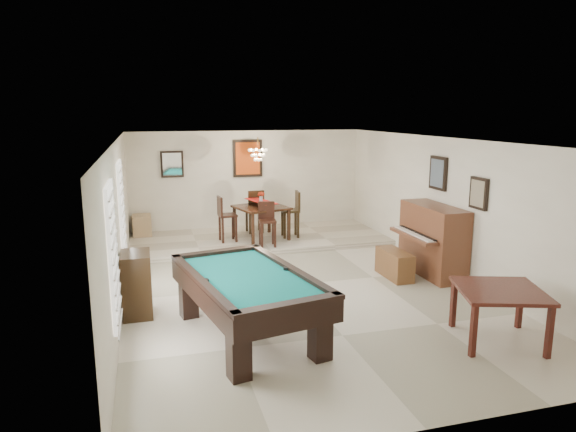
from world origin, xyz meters
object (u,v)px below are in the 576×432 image
pool_table (248,306)px  apothecary_chest (137,284)px  flower_vase (261,196)px  dining_chair_west (228,219)px  square_table (498,315)px  dining_chair_north (254,211)px  chandelier (258,150)px  dining_chair_south (267,224)px  dining_table (261,220)px  corner_bench (142,225)px  dining_chair_east (290,214)px  piano_bench (394,264)px  upright_piano (425,240)px

pool_table → apothecary_chest: (-1.49, 1.21, 0.05)m
flower_vase → dining_chair_west: bearing=-178.6°
square_table → dining_chair_north: size_ratio=1.01×
dining_chair_west → chandelier: 1.74m
pool_table → dining_chair_south: 4.43m
dining_table → dining_chair_north: 0.71m
corner_bench → dining_chair_east: bearing=-18.3°
chandelier → piano_bench: bearing=-60.1°
dining_chair_west → chandelier: (0.77, 0.18, 1.55)m
upright_piano → piano_bench: size_ratio=1.74×
corner_bench → piano_bench: bearing=-43.0°
square_table → corner_bench: size_ratio=1.99×
dining_chair_west → dining_chair_east: dining_chair_east is taller
corner_bench → upright_piano: bearing=-39.2°
dining_chair_east → chandelier: 1.70m
dining_table → dining_chair_north: bearing=91.3°
apothecary_chest → dining_chair_east: bearing=46.9°
square_table → apothecary_chest: size_ratio=1.10×
dining_table → dining_chair_north: dining_chair_north is taller
apothecary_chest → dining_table: 4.66m
dining_chair_east → piano_bench: bearing=25.4°
pool_table → upright_piano: bearing=14.2°
pool_table → dining_table: dining_table is taller
dining_chair_north → dining_chair_west: 1.07m
pool_table → corner_bench: (-1.42, 6.07, -0.07)m
square_table → chandelier: (-1.96, 6.18, 1.83)m
piano_bench → dining_table: dining_table is taller
upright_piano → dining_chair_north: upright_piano is taller
pool_table → piano_bench: (3.16, 1.80, -0.18)m
upright_piano → dining_chair_south: upright_piano is taller
dining_chair_south → chandelier: (-0.01, 0.86, 1.59)m
piano_bench → chandelier: bearing=119.9°
apothecary_chest → chandelier: 5.07m
dining_chair_north → corner_bench: 2.75m
corner_bench → apothecary_chest: bearing=-90.8°
dining_chair_north → dining_chair_west: bearing=39.5°
upright_piano → dining_chair_east: upright_piano is taller
dining_chair_north → chandelier: size_ratio=1.79×
dining_table → dining_chair_north: (-0.02, 0.71, 0.09)m
square_table → dining_chair_east: size_ratio=0.99×
upright_piano → dining_chair_east: size_ratio=1.46×
dining_table → dining_chair_east: 0.71m
dining_chair_east → dining_chair_north: bearing=-129.4°
square_table → dining_chair_south: bearing=110.1°
dining_chair_west → dining_chair_north: bearing=-51.6°
dining_chair_south → dining_chair_west: 1.04m
square_table → apothecary_chest: 5.25m
flower_vase → dining_chair_south: (-0.02, -0.70, -0.52)m
apothecary_chest → flower_vase: size_ratio=4.27×
dining_chair_south → corner_bench: bearing=151.6°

